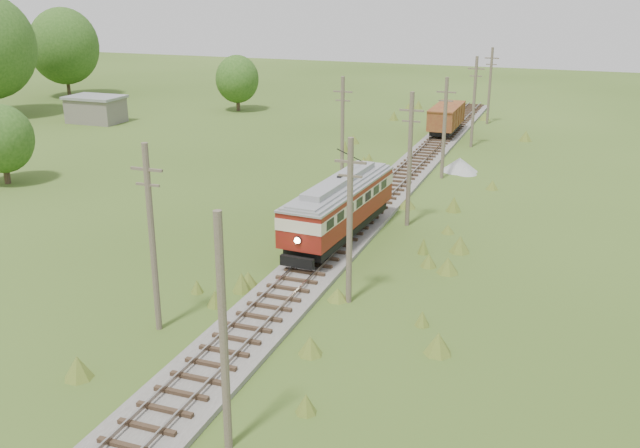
% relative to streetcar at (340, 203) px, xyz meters
% --- Properties ---
extents(railbed_main, '(3.60, 96.00, 0.57)m').
position_rel_streetcar_xyz_m(railbed_main, '(0.00, 7.78, -2.43)').
color(railbed_main, '#605B54').
rests_on(railbed_main, ground).
extents(streetcar, '(3.64, 12.40, 5.62)m').
position_rel_streetcar_xyz_m(streetcar, '(0.00, 0.00, 0.00)').
color(streetcar, black).
rests_on(streetcar, ground).
extents(gondola, '(2.67, 8.17, 2.71)m').
position_rel_streetcar_xyz_m(gondola, '(0.00, 35.09, -0.59)').
color(gondola, black).
rests_on(gondola, ground).
extents(gravel_pile, '(3.26, 3.46, 1.19)m').
position_rel_streetcar_xyz_m(gravel_pile, '(4.09, 20.59, -2.06)').
color(gravel_pile, gray).
rests_on(gravel_pile, ground).
extents(utility_pole_r_1, '(0.30, 0.30, 8.80)m').
position_rel_streetcar_xyz_m(utility_pole_r_1, '(3.10, -21.22, 1.78)').
color(utility_pole_r_1, brown).
rests_on(utility_pole_r_1, ground).
extents(utility_pole_r_2, '(1.60, 0.30, 8.60)m').
position_rel_streetcar_xyz_m(utility_pole_r_2, '(3.30, -8.22, 1.81)').
color(utility_pole_r_2, brown).
rests_on(utility_pole_r_2, ground).
extents(utility_pole_r_3, '(1.60, 0.30, 9.00)m').
position_rel_streetcar_xyz_m(utility_pole_r_3, '(3.20, 4.78, 2.01)').
color(utility_pole_r_3, brown).
rests_on(utility_pole_r_3, ground).
extents(utility_pole_r_4, '(1.60, 0.30, 8.40)m').
position_rel_streetcar_xyz_m(utility_pole_r_4, '(3.00, 17.78, 1.70)').
color(utility_pole_r_4, brown).
rests_on(utility_pole_r_4, ground).
extents(utility_pole_r_5, '(1.60, 0.30, 8.90)m').
position_rel_streetcar_xyz_m(utility_pole_r_5, '(3.40, 30.78, 1.96)').
color(utility_pole_r_5, brown).
rests_on(utility_pole_r_5, ground).
extents(utility_pole_r_6, '(1.60, 0.30, 8.70)m').
position_rel_streetcar_xyz_m(utility_pole_r_6, '(3.20, 43.78, 1.86)').
color(utility_pole_r_6, brown).
rests_on(utility_pole_r_6, ground).
extents(utility_pole_l_a, '(1.60, 0.30, 9.00)m').
position_rel_streetcar_xyz_m(utility_pole_l_a, '(-4.20, -14.22, 2.01)').
color(utility_pole_l_a, brown).
rests_on(utility_pole_l_a, ground).
extents(utility_pole_l_b, '(1.60, 0.30, 8.60)m').
position_rel_streetcar_xyz_m(utility_pole_l_b, '(-4.50, 13.78, 1.81)').
color(utility_pole_l_b, brown).
rests_on(utility_pole_l_b, ground).
extents(tree_left_5, '(9.66, 9.66, 12.44)m').
position_rel_streetcar_xyz_m(tree_left_5, '(-56.00, 43.78, 4.51)').
color(tree_left_5, '#38281C').
rests_on(tree_left_5, ground).
extents(tree_mid_a, '(5.46, 5.46, 7.03)m').
position_rel_streetcar_xyz_m(tree_mid_a, '(-28.00, 41.78, 1.40)').
color(tree_mid_a, '#38281C').
rests_on(tree_mid_a, ground).
extents(tree_mid_c, '(5.04, 5.04, 6.49)m').
position_rel_streetcar_xyz_m(tree_mid_c, '(-30.00, 3.78, 1.09)').
color(tree_mid_c, '#38281C').
rests_on(tree_mid_c, ground).
extents(shed, '(6.40, 4.40, 3.10)m').
position_rel_streetcar_xyz_m(shed, '(-40.00, 28.78, -1.04)').
color(shed, slate).
rests_on(shed, ground).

